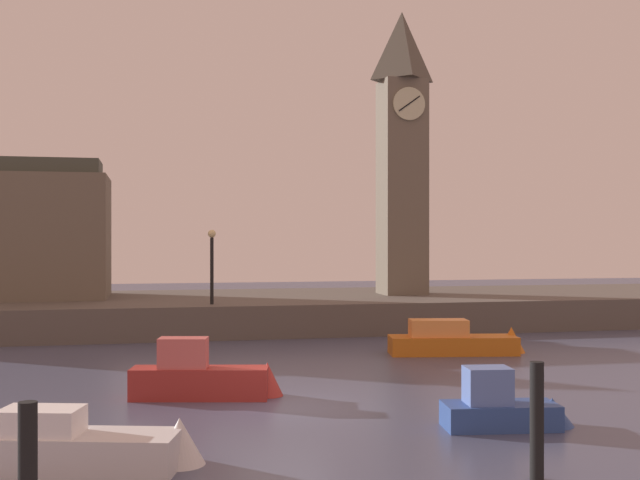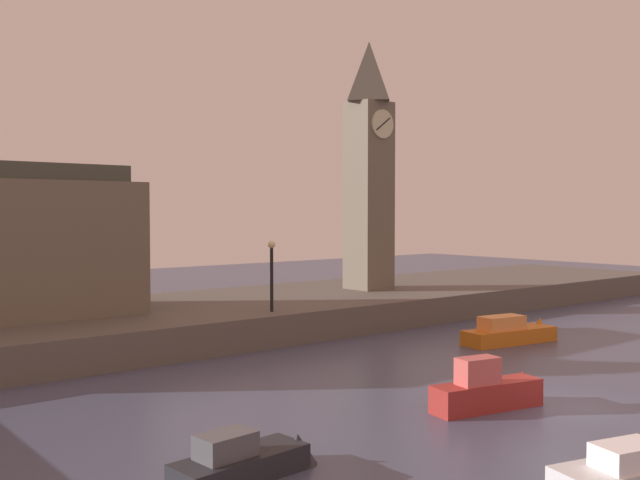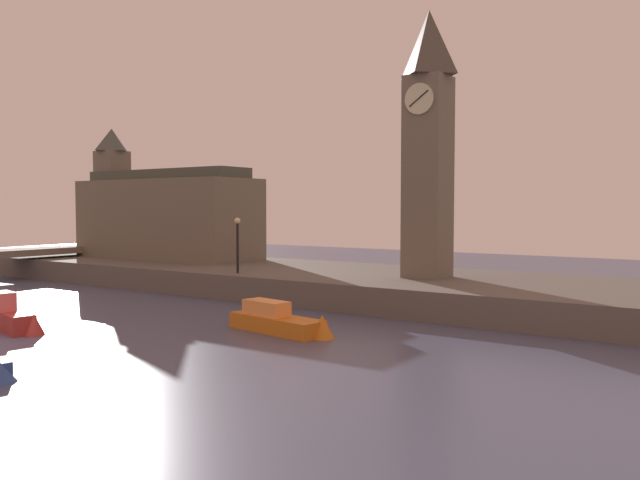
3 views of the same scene
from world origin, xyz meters
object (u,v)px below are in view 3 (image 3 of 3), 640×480
parliament_hall (162,214)px  boat_patrol_orange (286,322)px  clock_tower (428,140)px  streetlamp (238,238)px  boat_dinghy_red (12,318)px

parliament_hall → boat_patrol_orange: bearing=-30.2°
clock_tower → streetlamp: size_ratio=4.48×
clock_tower → parliament_hall: bearing=176.8°
clock_tower → streetlamp: 12.75m
clock_tower → parliament_hall: 24.04m
parliament_hall → boat_dinghy_red: bearing=-58.5°
clock_tower → parliament_hall: (-23.61, 1.31, -4.38)m
parliament_hall → boat_patrol_orange: size_ratio=2.73×
streetlamp → boat_patrol_orange: streetlamp is taller
parliament_hall → boat_dinghy_red: size_ratio=3.54×
clock_tower → streetlamp: clock_tower is taller
boat_dinghy_red → boat_patrol_orange: bearing=32.2°
clock_tower → boat_patrol_orange: size_ratio=2.64×
streetlamp → boat_patrol_orange: size_ratio=0.59×
parliament_hall → boat_dinghy_red: parliament_hall is taller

